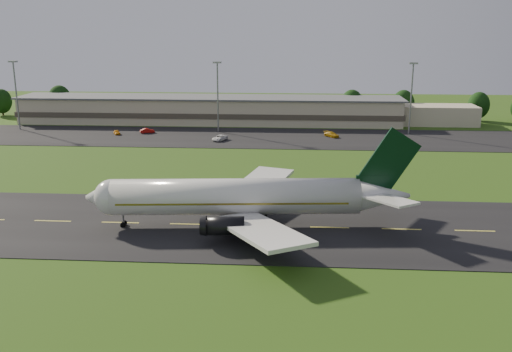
# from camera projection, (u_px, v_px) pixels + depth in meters

# --- Properties ---
(ground) EXTENTS (360.00, 360.00, 0.00)m
(ground) POSITION_uv_depth(u_px,v_px,m) (120.00, 223.00, 90.29)
(ground) COLOR #294711
(ground) RESTS_ON ground
(taxiway) EXTENTS (220.00, 30.00, 0.10)m
(taxiway) POSITION_uv_depth(u_px,v_px,m) (120.00, 223.00, 90.28)
(taxiway) COLOR black
(taxiway) RESTS_ON ground
(apron) EXTENTS (260.00, 30.00, 0.10)m
(apron) POSITION_uv_depth(u_px,v_px,m) (197.00, 137.00, 159.70)
(apron) COLOR black
(apron) RESTS_ON ground
(airliner) EXTENTS (51.27, 42.02, 15.57)m
(airliner) POSITION_uv_depth(u_px,v_px,m) (241.00, 197.00, 87.89)
(airliner) COLOR white
(airliner) RESTS_ON ground
(terminal) EXTENTS (145.00, 16.00, 8.40)m
(terminal) POSITION_uv_depth(u_px,v_px,m) (229.00, 111.00, 181.58)
(terminal) COLOR #C3B495
(terminal) RESTS_ON ground
(light_mast_west) EXTENTS (2.40, 1.20, 20.35)m
(light_mast_west) POSITION_uv_depth(u_px,v_px,m) (16.00, 87.00, 167.81)
(light_mast_west) COLOR gray
(light_mast_west) RESTS_ON ground
(light_mast_centre) EXTENTS (2.40, 1.20, 20.35)m
(light_mast_centre) POSITION_uv_depth(u_px,v_px,m) (218.00, 88.00, 163.83)
(light_mast_centre) COLOR gray
(light_mast_centre) RESTS_ON ground
(light_mast_east) EXTENTS (2.40, 1.20, 20.35)m
(light_mast_east) POSITION_uv_depth(u_px,v_px,m) (412.00, 90.00, 160.18)
(light_mast_east) COLOR gray
(light_mast_east) RESTS_ON ground
(tree_line) EXTENTS (193.94, 9.39, 10.58)m
(tree_line) POSITION_uv_depth(u_px,v_px,m) (299.00, 103.00, 189.43)
(tree_line) COLOR black
(tree_line) RESTS_ON ground
(service_vehicle_a) EXTENTS (2.96, 3.81, 1.21)m
(service_vehicle_a) POSITION_uv_depth(u_px,v_px,m) (117.00, 132.00, 162.84)
(service_vehicle_a) COLOR orange
(service_vehicle_a) RESTS_ON apron
(service_vehicle_b) EXTENTS (4.34, 3.01, 1.36)m
(service_vehicle_b) POSITION_uv_depth(u_px,v_px,m) (147.00, 131.00, 164.76)
(service_vehicle_b) COLOR #A80E0B
(service_vehicle_b) RESTS_ON apron
(service_vehicle_c) EXTENTS (4.31, 5.83, 1.47)m
(service_vehicle_c) POSITION_uv_depth(u_px,v_px,m) (220.00, 138.00, 154.12)
(service_vehicle_c) COLOR white
(service_vehicle_c) RESTS_ON apron
(service_vehicle_d) EXTENTS (4.62, 5.08, 1.42)m
(service_vehicle_d) POSITION_uv_depth(u_px,v_px,m) (332.00, 134.00, 159.05)
(service_vehicle_d) COLOR #C28B0B
(service_vehicle_d) RESTS_ON apron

